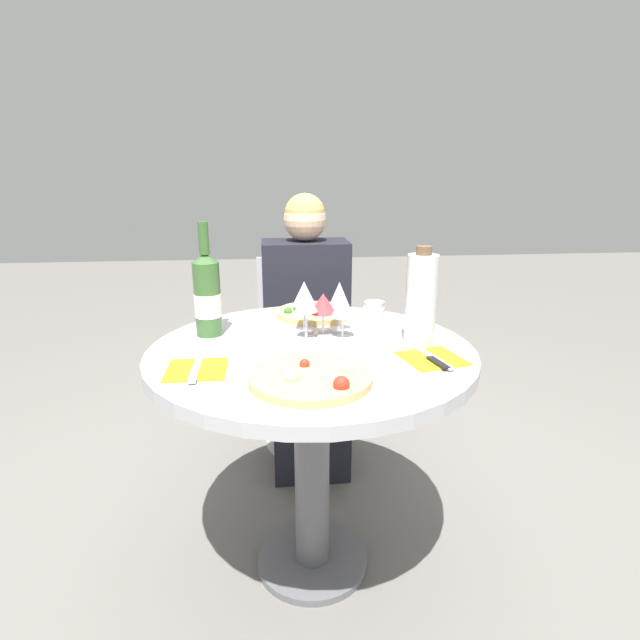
{
  "coord_description": "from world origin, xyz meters",
  "views": [
    {
      "loc": [
        -0.11,
        -1.34,
        1.23
      ],
      "look_at": [
        0.02,
        -0.07,
        0.85
      ],
      "focal_mm": 28.0,
      "sensor_mm": 36.0,
      "label": 1
    }
  ],
  "objects_px": {
    "seated_diner": "(307,346)",
    "wine_bottle": "(207,295)",
    "chair_behind_diner": "(305,355)",
    "dining_table": "(312,392)",
    "tall_carafe": "(421,300)",
    "pizza_large": "(311,377)"
  },
  "relations": [
    {
      "from": "chair_behind_diner",
      "to": "seated_diner",
      "type": "distance_m",
      "value": 0.18
    },
    {
      "from": "tall_carafe",
      "to": "dining_table",
      "type": "bearing_deg",
      "value": 178.34
    },
    {
      "from": "seated_diner",
      "to": "chair_behind_diner",
      "type": "bearing_deg",
      "value": -90.0
    },
    {
      "from": "seated_diner",
      "to": "wine_bottle",
      "type": "height_order",
      "value": "seated_diner"
    },
    {
      "from": "chair_behind_diner",
      "to": "wine_bottle",
      "type": "xyz_separation_m",
      "value": [
        -0.34,
        -0.69,
        0.47
      ]
    },
    {
      "from": "seated_diner",
      "to": "tall_carafe",
      "type": "relative_size",
      "value": 4.02
    },
    {
      "from": "seated_diner",
      "to": "wine_bottle",
      "type": "distance_m",
      "value": 0.74
    },
    {
      "from": "chair_behind_diner",
      "to": "tall_carafe",
      "type": "height_order",
      "value": "tall_carafe"
    },
    {
      "from": "seated_diner",
      "to": "tall_carafe",
      "type": "distance_m",
      "value": 0.84
    },
    {
      "from": "pizza_large",
      "to": "wine_bottle",
      "type": "height_order",
      "value": "wine_bottle"
    },
    {
      "from": "chair_behind_diner",
      "to": "wine_bottle",
      "type": "bearing_deg",
      "value": 63.51
    },
    {
      "from": "chair_behind_diner",
      "to": "wine_bottle",
      "type": "relative_size",
      "value": 2.49
    },
    {
      "from": "dining_table",
      "to": "wine_bottle",
      "type": "height_order",
      "value": "wine_bottle"
    },
    {
      "from": "seated_diner",
      "to": "pizza_large",
      "type": "distance_m",
      "value": 0.97
    },
    {
      "from": "wine_bottle",
      "to": "tall_carafe",
      "type": "distance_m",
      "value": 0.63
    },
    {
      "from": "dining_table",
      "to": "chair_behind_diner",
      "type": "bearing_deg",
      "value": 87.19
    },
    {
      "from": "dining_table",
      "to": "seated_diner",
      "type": "distance_m",
      "value": 0.7
    },
    {
      "from": "chair_behind_diner",
      "to": "wine_bottle",
      "type": "distance_m",
      "value": 0.9
    },
    {
      "from": "tall_carafe",
      "to": "pizza_large",
      "type": "bearing_deg",
      "value": -144.86
    },
    {
      "from": "wine_bottle",
      "to": "seated_diner",
      "type": "bearing_deg",
      "value": 57.57
    },
    {
      "from": "chair_behind_diner",
      "to": "pizza_large",
      "type": "bearing_deg",
      "value": 86.65
    },
    {
      "from": "chair_behind_diner",
      "to": "tall_carafe",
      "type": "distance_m",
      "value": 1.0
    }
  ]
}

